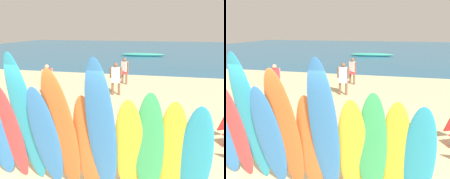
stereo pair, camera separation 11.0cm
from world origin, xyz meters
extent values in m
plane|color=#D3BC8C|center=(0.00, 14.00, 0.00)|extent=(60.00, 60.00, 0.00)
cube|color=#235B7F|center=(0.00, 31.12, 0.01)|extent=(60.00, 40.00, 0.02)
cylinder|color=brown|center=(2.21, 0.00, 0.34)|extent=(0.07, 0.07, 0.69)
cylinder|color=brown|center=(0.00, 0.00, 0.69)|extent=(4.55, 0.06, 0.06)
ellipsoid|color=#D13D42|center=(-1.34, -0.46, 1.06)|extent=(0.52, 0.56, 2.12)
ellipsoid|color=#289EC6|center=(-0.96, -0.53, 1.36)|extent=(0.54, 0.71, 2.73)
ellipsoid|color=#337AD1|center=(-0.54, -0.60, 1.10)|extent=(0.53, 0.68, 2.20)
ellipsoid|color=orange|center=(-0.21, -0.61, 1.25)|extent=(0.63, 0.79, 2.51)
ellipsoid|color=orange|center=(0.21, -0.51, 1.03)|extent=(0.48, 0.54, 2.05)
ellipsoid|color=#337AD1|center=(0.52, -0.66, 1.35)|extent=(0.51, 0.86, 2.71)
ellipsoid|color=yellow|center=(0.96, -0.50, 1.02)|extent=(0.53, 0.64, 2.04)
ellipsoid|color=#38B266|center=(1.30, -0.51, 1.08)|extent=(0.49, 0.51, 2.16)
ellipsoid|color=yellow|center=(1.68, -0.47, 1.02)|extent=(0.53, 0.55, 2.03)
ellipsoid|color=#289EC6|center=(2.06, -0.51, 1.00)|extent=(0.55, 0.56, 2.00)
cylinder|color=brown|center=(-0.50, 6.23, 0.37)|extent=(0.11, 0.11, 0.74)
cylinder|color=brown|center=(-0.81, 6.23, 0.37)|extent=(0.11, 0.11, 0.74)
cube|color=silver|center=(-0.66, 6.23, 0.68)|extent=(0.40, 0.25, 0.18)
cube|color=silver|center=(-0.66, 6.23, 1.03)|extent=(0.38, 0.20, 0.58)
sphere|color=brown|center=(-0.66, 6.23, 1.43)|extent=(0.21, 0.21, 0.21)
cylinder|color=brown|center=(-0.41, 6.23, 1.07)|extent=(0.09, 0.09, 0.52)
cylinder|color=brown|center=(-0.90, 6.23, 1.07)|extent=(0.09, 0.09, 0.52)
cylinder|color=brown|center=(-0.50, 8.39, 0.36)|extent=(0.11, 0.11, 0.72)
cylinder|color=brown|center=(-0.74, 8.55, 0.36)|extent=(0.11, 0.11, 0.72)
cube|color=#DB333D|center=(-0.62, 8.47, 0.66)|extent=(0.38, 0.24, 0.17)
cube|color=silver|center=(-0.62, 8.47, 1.00)|extent=(0.41, 0.36, 0.56)
sphere|color=brown|center=(-0.62, 8.47, 1.38)|extent=(0.20, 0.20, 0.20)
cylinder|color=brown|center=(-0.42, 8.34, 1.03)|extent=(0.09, 0.09, 0.50)
cylinder|color=brown|center=(-0.82, 8.60, 1.03)|extent=(0.09, 0.09, 0.50)
cylinder|color=tan|center=(-3.59, 5.49, 0.36)|extent=(0.11, 0.11, 0.72)
cylinder|color=tan|center=(-3.74, 5.23, 0.36)|extent=(0.11, 0.11, 0.72)
cube|color=silver|center=(-3.66, 5.36, 0.66)|extent=(0.39, 0.24, 0.17)
cube|color=#DB333D|center=(-3.66, 5.36, 1.00)|extent=(0.36, 0.42, 0.56)
sphere|color=tan|center=(-3.66, 5.36, 1.38)|extent=(0.20, 0.20, 0.20)
cylinder|color=tan|center=(-3.54, 5.56, 1.03)|extent=(0.09, 0.09, 0.50)
cylinder|color=tan|center=(-3.79, 5.16, 1.03)|extent=(0.09, 0.09, 0.50)
cylinder|color=#B7B7BC|center=(3.17, 2.15, 0.14)|extent=(0.02, 0.02, 0.28)
ellipsoid|color=teal|center=(-0.83, 21.83, 0.18)|extent=(4.92, 1.19, 0.39)
camera|label=1|loc=(1.45, -4.04, 3.08)|focal=36.95mm
camera|label=2|loc=(1.56, -4.02, 3.08)|focal=36.95mm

